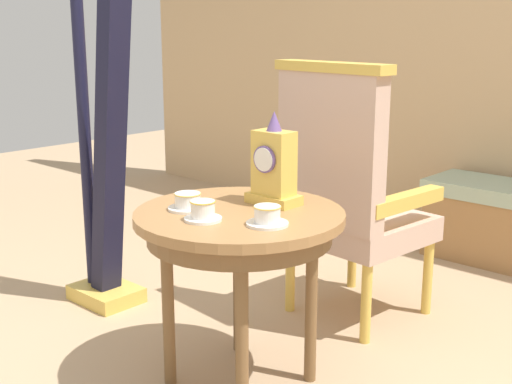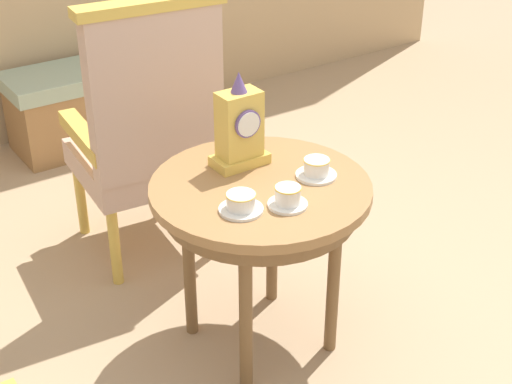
% 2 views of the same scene
% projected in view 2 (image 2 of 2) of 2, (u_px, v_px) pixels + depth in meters
% --- Properties ---
extents(ground_plane, '(10.00, 10.00, 0.00)m').
position_uv_depth(ground_plane, '(265.00, 341.00, 2.81)').
color(ground_plane, tan).
extents(side_table, '(0.74, 0.74, 0.65)m').
position_uv_depth(side_table, '(260.00, 204.00, 2.54)').
color(side_table, '#9E7042').
rests_on(side_table, ground).
extents(teacup_left, '(0.14, 0.14, 0.06)m').
position_uv_depth(teacup_left, '(241.00, 203.00, 2.34)').
color(teacup_left, white).
rests_on(teacup_left, side_table).
extents(teacup_right, '(0.13, 0.13, 0.07)m').
position_uv_depth(teacup_right, '(288.00, 197.00, 2.36)').
color(teacup_right, white).
rests_on(teacup_right, side_table).
extents(teacup_center, '(0.14, 0.14, 0.06)m').
position_uv_depth(teacup_center, '(316.00, 169.00, 2.53)').
color(teacup_center, white).
rests_on(teacup_center, side_table).
extents(mantel_clock, '(0.19, 0.11, 0.34)m').
position_uv_depth(mantel_clock, '(240.00, 129.00, 2.55)').
color(mantel_clock, gold).
rests_on(mantel_clock, side_table).
extents(armchair, '(0.59, 0.58, 1.14)m').
position_uv_depth(armchair, '(148.00, 129.00, 3.02)').
color(armchair, '#CCA893').
rests_on(armchair, ground).
extents(window_bench, '(1.06, 0.40, 0.44)m').
position_uv_depth(window_bench, '(105.00, 101.00, 4.23)').
color(window_bench, '#9EB299').
rests_on(window_bench, ground).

